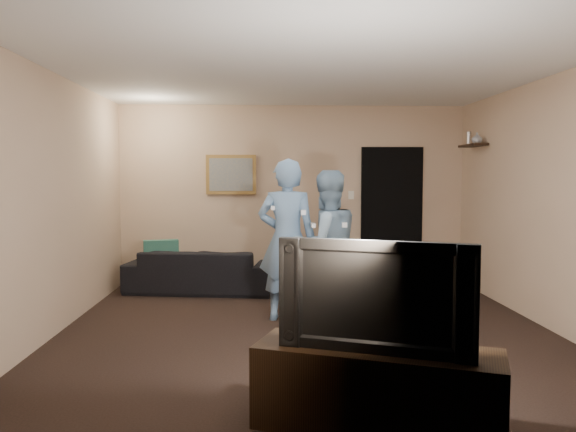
{
  "coord_description": "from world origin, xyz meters",
  "views": [
    {
      "loc": [
        -0.43,
        -5.68,
        1.57
      ],
      "look_at": [
        -0.17,
        0.3,
        1.15
      ],
      "focal_mm": 35.0,
      "sensor_mm": 36.0,
      "label": 1
    }
  ],
  "objects_px": {
    "television": "(378,294)",
    "wii_player_right": "(326,247)",
    "tv_console": "(377,391)",
    "sofa": "(201,271)",
    "wii_player_left": "(287,240)"
  },
  "relations": [
    {
      "from": "television",
      "to": "wii_player_right",
      "type": "bearing_deg",
      "value": 111.72
    },
    {
      "from": "television",
      "to": "wii_player_right",
      "type": "height_order",
      "value": "wii_player_right"
    },
    {
      "from": "tv_console",
      "to": "television",
      "type": "bearing_deg",
      "value": 0.0
    },
    {
      "from": "sofa",
      "to": "wii_player_left",
      "type": "bearing_deg",
      "value": 133.92
    },
    {
      "from": "television",
      "to": "tv_console",
      "type": "bearing_deg",
      "value": 0.0
    },
    {
      "from": "sofa",
      "to": "wii_player_left",
      "type": "distance_m",
      "value": 2.0
    },
    {
      "from": "television",
      "to": "wii_player_left",
      "type": "relative_size",
      "value": 0.67
    },
    {
      "from": "tv_console",
      "to": "wii_player_right",
      "type": "relative_size",
      "value": 0.92
    },
    {
      "from": "tv_console",
      "to": "wii_player_right",
      "type": "height_order",
      "value": "wii_player_right"
    },
    {
      "from": "wii_player_left",
      "to": "wii_player_right",
      "type": "height_order",
      "value": "wii_player_left"
    },
    {
      "from": "sofa",
      "to": "tv_console",
      "type": "xyz_separation_m",
      "value": [
        1.55,
        -4.27,
        -0.04
      ]
    },
    {
      "from": "sofa",
      "to": "television",
      "type": "distance_m",
      "value": 4.58
    },
    {
      "from": "wii_player_left",
      "to": "wii_player_right",
      "type": "relative_size",
      "value": 1.08
    },
    {
      "from": "television",
      "to": "wii_player_right",
      "type": "distance_m",
      "value": 2.57
    },
    {
      "from": "tv_console",
      "to": "television",
      "type": "xyz_separation_m",
      "value": [
        0.0,
        0.0,
        0.61
      ]
    }
  ]
}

